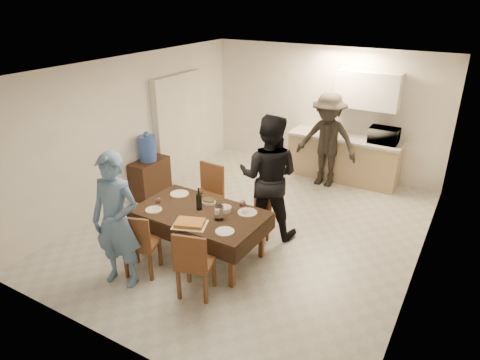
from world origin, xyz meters
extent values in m
cube|color=#BBBCB6|center=(0.00, 0.00, 0.00)|extent=(5.00, 6.00, 0.02)
cube|color=white|center=(0.00, 0.00, 2.60)|extent=(5.00, 6.00, 0.02)
cube|color=silver|center=(0.00, 3.00, 1.30)|extent=(5.00, 0.02, 2.60)
cube|color=silver|center=(0.00, -3.00, 1.30)|extent=(5.00, 0.02, 2.60)
cube|color=silver|center=(-2.50, 0.00, 1.30)|extent=(0.02, 6.00, 2.60)
cube|color=silver|center=(2.50, 0.00, 1.30)|extent=(0.02, 6.00, 2.60)
cube|color=silver|center=(-2.42, 1.20, 1.05)|extent=(0.15, 1.40, 2.10)
cube|color=tan|center=(0.60, 2.68, 0.43)|extent=(2.20, 0.60, 0.86)
cube|color=#B7B7B2|center=(0.60, 2.68, 0.89)|extent=(2.24, 0.64, 0.05)
cube|color=white|center=(0.90, 2.82, 1.85)|extent=(1.20, 0.34, 0.70)
cube|color=black|center=(-0.30, -1.08, 0.70)|extent=(1.86, 1.11, 0.04)
cube|color=brown|center=(-0.30, -1.08, 0.34)|extent=(0.07, 0.07, 0.68)
cube|color=brown|center=(-0.75, -1.83, 0.46)|extent=(0.55, 0.55, 0.05)
cube|color=brown|center=(-0.75, -2.03, 0.72)|extent=(0.42, 0.18, 0.46)
cube|color=brown|center=(0.15, -1.83, 0.47)|extent=(0.54, 0.54, 0.05)
cube|color=brown|center=(0.15, -2.03, 0.72)|extent=(0.43, 0.16, 0.47)
cube|color=brown|center=(-0.75, -0.33, 0.50)|extent=(0.50, 0.50, 0.06)
cube|color=brown|center=(-0.75, -0.55, 0.78)|extent=(0.47, 0.08, 0.50)
cube|color=brown|center=(0.15, -0.33, 0.43)|extent=(0.53, 0.53, 0.05)
cube|color=brown|center=(0.15, -0.52, 0.67)|extent=(0.38, 0.20, 0.43)
cube|color=#311B10|center=(-2.28, 0.08, 0.36)|extent=(0.39, 0.77, 0.72)
cylinder|color=blue|center=(-2.28, 0.08, 0.95)|extent=(0.31, 0.31, 0.47)
cylinder|color=white|center=(0.05, -1.13, 0.82)|extent=(0.13, 0.13, 0.20)
cube|color=#B57C35|center=(-0.20, -1.46, 0.74)|extent=(0.53, 0.47, 0.06)
cylinder|color=silver|center=(0.00, -0.90, 0.75)|extent=(0.19, 0.19, 0.07)
cylinder|color=silver|center=(-0.35, -0.80, 0.74)|extent=(0.22, 0.22, 0.04)
cylinder|color=silver|center=(-0.90, -1.38, 0.72)|extent=(0.24, 0.24, 0.01)
cylinder|color=silver|center=(0.30, -1.38, 0.72)|extent=(0.25, 0.25, 0.01)
cylinder|color=silver|center=(-0.90, -0.78, 0.73)|extent=(0.29, 0.29, 0.02)
cylinder|color=silver|center=(0.30, -0.78, 0.72)|extent=(0.28, 0.28, 0.02)
imported|color=white|center=(1.34, 2.68, 1.06)|extent=(0.54, 0.37, 0.30)
imported|color=#5375A2|center=(-0.85, -2.13, 0.92)|extent=(0.74, 0.56, 1.83)
imported|color=black|center=(0.25, -0.03, 0.98)|extent=(1.10, 0.94, 1.96)
imported|color=black|center=(0.38, 2.23, 0.93)|extent=(1.20, 0.69, 1.86)
camera|label=1|loc=(2.88, -5.43, 3.59)|focal=32.00mm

